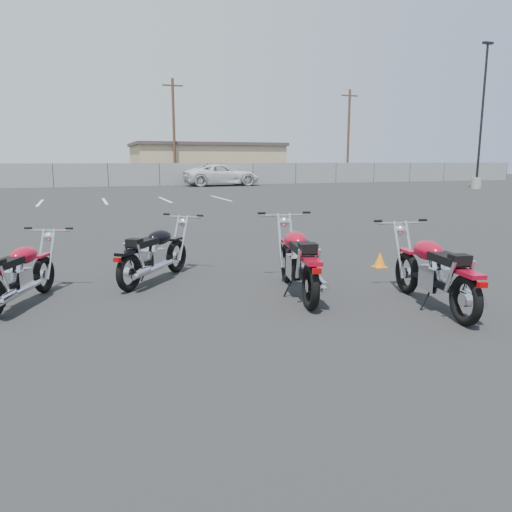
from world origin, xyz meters
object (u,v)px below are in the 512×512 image
object	(u,v)px
motorcycle_front_red	(19,274)
white_van	(222,169)
motorcycle_third_red	(299,261)
motorcycle_rear_red	(435,272)
motorcycle_second_black	(154,254)

from	to	relation	value
motorcycle_front_red	white_van	xyz separation A→B (m)	(11.77, 31.85, 0.89)
motorcycle_third_red	motorcycle_rear_red	world-z (taller)	motorcycle_third_red
motorcycle_third_red	motorcycle_rear_red	distance (m)	1.93
motorcycle_third_red	white_van	world-z (taller)	white_van
motorcycle_second_black	motorcycle_third_red	bearing A→B (deg)	-39.30
motorcycle_front_red	motorcycle_rear_red	distance (m)	5.75
motorcycle_second_black	motorcycle_front_red	bearing A→B (deg)	-157.59
motorcycle_third_red	white_van	size ratio (longest dim) A/B	0.33
motorcycle_front_red	motorcycle_third_red	xyz separation A→B (m)	(3.91, -0.76, 0.08)
motorcycle_second_black	white_van	world-z (taller)	white_van
motorcycle_front_red	white_van	size ratio (longest dim) A/B	0.28
motorcycle_second_black	motorcycle_rear_red	bearing A→B (deg)	-39.56
motorcycle_front_red	motorcycle_second_black	xyz separation A→B (m)	(1.98, 0.82, 0.03)
motorcycle_second_black	white_van	size ratio (longest dim) A/B	0.27
motorcycle_front_red	motorcycle_second_black	world-z (taller)	motorcycle_second_black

